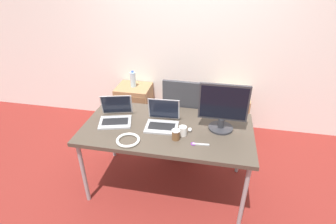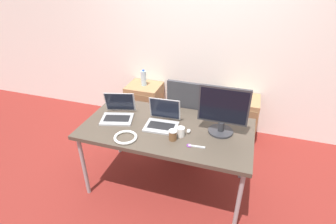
# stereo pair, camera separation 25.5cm
# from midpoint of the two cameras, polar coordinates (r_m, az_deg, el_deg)

# --- Properties ---
(ground_plane) EXTENTS (14.00, 14.00, 0.00)m
(ground_plane) POSITION_cam_midpoint_polar(r_m,az_deg,el_deg) (3.08, -2.62, -15.51)
(ground_plane) COLOR maroon
(wall_back) EXTENTS (10.00, 0.05, 2.60)m
(wall_back) POSITION_cam_midpoint_polar(r_m,az_deg,el_deg) (3.68, 2.30, 15.83)
(wall_back) COLOR white
(wall_back) RESTS_ON ground_plane
(desk) EXTENTS (1.67, 0.86, 0.77)m
(desk) POSITION_cam_midpoint_polar(r_m,az_deg,el_deg) (2.62, -2.98, -4.32)
(desk) COLOR #473D33
(desk) RESTS_ON ground_plane
(office_chair) EXTENTS (0.56, 0.57, 1.07)m
(office_chair) POSITION_cam_midpoint_polar(r_m,az_deg,el_deg) (3.32, 1.25, -2.82)
(office_chair) COLOR #232326
(office_chair) RESTS_ON ground_plane
(cabinet_left) EXTENTS (0.48, 0.43, 0.62)m
(cabinet_left) POSITION_cam_midpoint_polar(r_m,az_deg,el_deg) (3.99, -9.07, 1.37)
(cabinet_left) COLOR #99754C
(cabinet_left) RESTS_ON ground_plane
(cabinet_right) EXTENTS (0.48, 0.43, 0.62)m
(cabinet_right) POSITION_cam_midpoint_polar(r_m,az_deg,el_deg) (3.78, 11.29, -0.60)
(cabinet_right) COLOR #99754C
(cabinet_right) RESTS_ON ground_plane
(water_bottle) EXTENTS (0.08, 0.08, 0.24)m
(water_bottle) POSITION_cam_midpoint_polar(r_m,az_deg,el_deg) (3.81, -9.56, 6.97)
(water_bottle) COLOR silver
(water_bottle) RESTS_ON cabinet_left
(laptop_left) EXTENTS (0.33, 0.30, 0.25)m
(laptop_left) POSITION_cam_midpoint_polar(r_m,az_deg,el_deg) (2.60, -4.04, -2.00)
(laptop_left) COLOR #ADADB2
(laptop_left) RESTS_ON desk
(laptop_right) EXTENTS (0.37, 0.37, 0.25)m
(laptop_right) POSITION_cam_midpoint_polar(r_m,az_deg,el_deg) (2.75, -13.93, -0.95)
(laptop_right) COLOR #ADADB2
(laptop_right) RESTS_ON desk
(monitor) EXTENTS (0.46, 0.24, 0.47)m
(monitor) POSITION_cam_midpoint_polar(r_m,az_deg,el_deg) (2.47, 9.02, 0.81)
(monitor) COLOR #2D2D33
(monitor) RESTS_ON desk
(mouse) EXTENTS (0.04, 0.06, 0.03)m
(mouse) POSITION_cam_midpoint_polar(r_m,az_deg,el_deg) (2.52, 1.92, -3.95)
(mouse) COLOR silver
(mouse) RESTS_ON desk
(coffee_cup_white) EXTENTS (0.07, 0.07, 0.09)m
(coffee_cup_white) POSITION_cam_midpoint_polar(r_m,az_deg,el_deg) (2.45, 0.28, -4.22)
(coffee_cup_white) COLOR white
(coffee_cup_white) RESTS_ON desk
(coffee_cup_brown) EXTENTS (0.08, 0.08, 0.10)m
(coffee_cup_brown) POSITION_cam_midpoint_polar(r_m,az_deg,el_deg) (2.39, -1.33, -5.06)
(coffee_cup_brown) COLOR brown
(coffee_cup_brown) RESTS_ON desk
(cable_coil) EXTENTS (0.22, 0.22, 0.03)m
(cable_coil) POSITION_cam_midpoint_polar(r_m,az_deg,el_deg) (2.44, -11.69, -6.10)
(cable_coil) COLOR white
(cable_coil) RESTS_ON desk
(scissors) EXTENTS (0.17, 0.05, 0.01)m
(scissors) POSITION_cam_midpoint_polar(r_m,az_deg,el_deg) (2.36, 3.51, -7.12)
(scissors) COLOR #B2B2B7
(scissors) RESTS_ON desk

